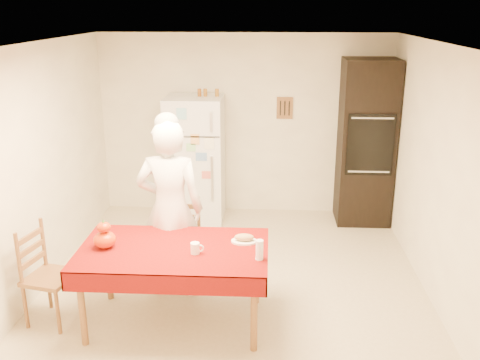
# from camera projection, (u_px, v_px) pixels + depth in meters

# --- Properties ---
(floor) EXTENTS (4.50, 4.50, 0.00)m
(floor) POSITION_uv_depth(u_px,v_px,m) (234.00, 285.00, 5.69)
(floor) COLOR tan
(floor) RESTS_ON ground
(room_shell) EXTENTS (4.02, 4.52, 2.51)m
(room_shell) POSITION_uv_depth(u_px,v_px,m) (234.00, 137.00, 5.19)
(room_shell) COLOR white
(room_shell) RESTS_ON ground
(refrigerator) EXTENTS (0.75, 0.74, 1.70)m
(refrigerator) POSITION_uv_depth(u_px,v_px,m) (195.00, 159.00, 7.24)
(refrigerator) COLOR white
(refrigerator) RESTS_ON floor
(oven_cabinet) EXTENTS (0.70, 0.62, 2.20)m
(oven_cabinet) POSITION_uv_depth(u_px,v_px,m) (366.00, 143.00, 7.09)
(oven_cabinet) COLOR black
(oven_cabinet) RESTS_ON floor
(dining_table) EXTENTS (1.70, 1.00, 0.76)m
(dining_table) POSITION_uv_depth(u_px,v_px,m) (174.00, 255.00, 4.82)
(dining_table) COLOR brown
(dining_table) RESTS_ON floor
(chair_far) EXTENTS (0.42, 0.40, 0.95)m
(chair_far) POSITION_uv_depth(u_px,v_px,m) (181.00, 240.00, 5.58)
(chair_far) COLOR brown
(chair_far) RESTS_ON floor
(chair_left) EXTENTS (0.48, 0.50, 0.95)m
(chair_left) POSITION_uv_depth(u_px,v_px,m) (44.00, 271.00, 4.92)
(chair_left) COLOR brown
(chair_left) RESTS_ON floor
(seated_woman) EXTENTS (0.67, 0.44, 1.83)m
(seated_woman) POSITION_uv_depth(u_px,v_px,m) (170.00, 209.00, 5.30)
(seated_woman) COLOR white
(seated_woman) RESTS_ON floor
(coffee_mug) EXTENTS (0.08, 0.08, 0.10)m
(coffee_mug) POSITION_uv_depth(u_px,v_px,m) (195.00, 248.00, 4.68)
(coffee_mug) COLOR white
(coffee_mug) RESTS_ON dining_table
(pumpkin_lower) EXTENTS (0.20, 0.20, 0.15)m
(pumpkin_lower) POSITION_uv_depth(u_px,v_px,m) (105.00, 240.00, 4.79)
(pumpkin_lower) COLOR #C45004
(pumpkin_lower) RESTS_ON dining_table
(pumpkin_upper) EXTENTS (0.12, 0.12, 0.09)m
(pumpkin_upper) POSITION_uv_depth(u_px,v_px,m) (104.00, 227.00, 4.75)
(pumpkin_upper) COLOR #D75A05
(pumpkin_upper) RESTS_ON pumpkin_lower
(wine_glass) EXTENTS (0.07, 0.07, 0.18)m
(wine_glass) POSITION_uv_depth(u_px,v_px,m) (259.00, 250.00, 4.56)
(wine_glass) COLOR white
(wine_glass) RESTS_ON dining_table
(bread_plate) EXTENTS (0.24, 0.24, 0.02)m
(bread_plate) POSITION_uv_depth(u_px,v_px,m) (244.00, 241.00, 4.92)
(bread_plate) COLOR white
(bread_plate) RESTS_ON dining_table
(bread_loaf) EXTENTS (0.18, 0.10, 0.06)m
(bread_loaf) POSITION_uv_depth(u_px,v_px,m) (244.00, 237.00, 4.90)
(bread_loaf) COLOR tan
(bread_loaf) RESTS_ON bread_plate
(spice_jar_left) EXTENTS (0.05, 0.05, 0.10)m
(spice_jar_left) POSITION_uv_depth(u_px,v_px,m) (199.00, 92.00, 7.01)
(spice_jar_left) COLOR brown
(spice_jar_left) RESTS_ON refrigerator
(spice_jar_mid) EXTENTS (0.05, 0.05, 0.10)m
(spice_jar_mid) POSITION_uv_depth(u_px,v_px,m) (205.00, 93.00, 7.00)
(spice_jar_mid) COLOR #8B5719
(spice_jar_mid) RESTS_ON refrigerator
(spice_jar_right) EXTENTS (0.05, 0.05, 0.10)m
(spice_jar_right) POSITION_uv_depth(u_px,v_px,m) (217.00, 93.00, 6.99)
(spice_jar_right) COLOR #97601B
(spice_jar_right) RESTS_ON refrigerator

